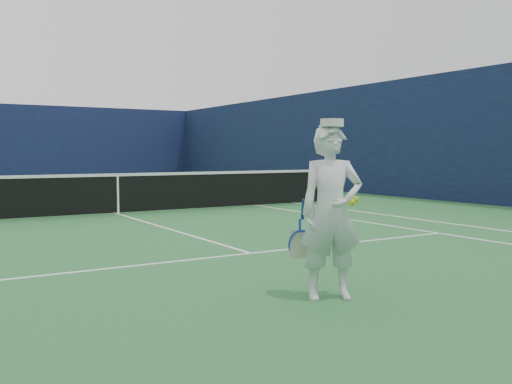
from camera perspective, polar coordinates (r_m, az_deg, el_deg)
ground at (r=14.44m, az=-13.62°, el=-2.17°), size 80.00×80.00×0.00m
court_markings at (r=14.44m, az=-13.62°, el=-2.15°), size 11.03×23.83×0.01m
windscreen_fence at (r=14.37m, az=-13.75°, el=5.78°), size 20.12×36.12×4.00m
tennis_net at (r=14.40m, az=-13.65°, el=0.03°), size 12.88×0.09×1.07m
tennis_player at (r=5.95m, az=7.51°, el=-1.97°), size 0.77×0.71×1.86m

